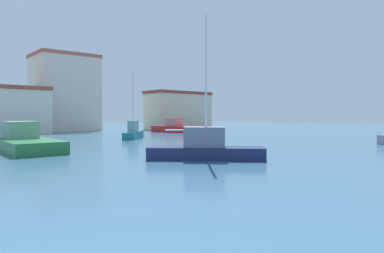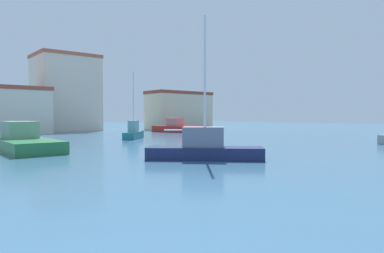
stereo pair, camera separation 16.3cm
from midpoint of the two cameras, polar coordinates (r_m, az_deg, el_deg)
name	(u,v)px [view 2 (the right image)]	position (r m, az deg, el deg)	size (l,w,h in m)	color
water	(133,146)	(27.12, -9.59, -3.15)	(160.00, 160.00, 0.00)	#38607F
sailboat_navy_outer_mooring	(204,148)	(18.45, 2.32, -3.55)	(5.62, 5.49, 7.71)	#19234C
motorboat_red_inner_mooring	(178,128)	(47.08, -2.33, -0.22)	(4.37, 7.91, 1.98)	#B22823
sailboat_teal_far_right	(134,132)	(34.93, -9.60, -0.92)	(3.78, 3.80, 6.74)	#1E707A
motorboat_green_far_left	(23,141)	(25.96, -26.25, -2.20)	(3.02, 8.84, 1.96)	#28703D
harbor_office	(5,110)	(48.83, -28.68, 2.41)	(10.04, 6.45, 5.97)	beige
warehouse_block	(66,93)	(55.97, -20.25, 5.27)	(8.79, 7.86, 11.50)	beige
waterfront_apartments	(179,110)	(57.67, -2.08, 2.70)	(10.92, 5.23, 6.29)	beige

